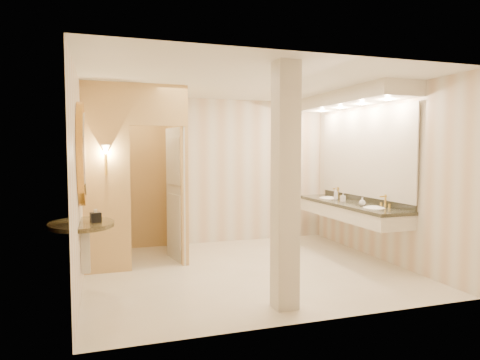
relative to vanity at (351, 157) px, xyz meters
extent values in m
plane|color=silver|center=(-1.98, -0.40, -1.63)|extent=(4.50, 4.50, 0.00)
plane|color=silver|center=(-1.98, -0.40, 1.07)|extent=(4.50, 4.50, 0.00)
cube|color=beige|center=(-1.98, 1.60, -0.28)|extent=(4.50, 0.02, 2.70)
cube|color=beige|center=(-1.98, -2.40, -0.28)|extent=(4.50, 0.02, 2.70)
cube|color=beige|center=(-4.23, -0.40, -0.28)|extent=(0.02, 4.00, 2.70)
cube|color=beige|center=(0.27, -0.40, -0.28)|extent=(0.02, 4.00, 2.70)
cube|color=#ECC37B|center=(-2.78, 0.85, -0.28)|extent=(0.10, 1.50, 2.70)
cube|color=#ECC37B|center=(-3.90, 0.10, -0.28)|extent=(0.65, 0.10, 2.70)
cube|color=#ECC37B|center=(-3.18, 0.10, 0.77)|extent=(0.80, 0.10, 0.60)
cube|color=beige|center=(-2.85, 0.49, -0.58)|extent=(0.20, 0.80, 2.10)
cylinder|color=gold|center=(-3.90, 0.03, -0.08)|extent=(0.03, 0.03, 0.30)
cone|color=beige|center=(-3.90, 0.03, 0.12)|extent=(0.14, 0.14, 0.14)
cube|color=beige|center=(-0.03, 0.00, -0.90)|extent=(0.60, 2.57, 0.24)
cube|color=black|center=(-0.03, 0.00, -0.78)|extent=(0.64, 2.61, 0.05)
cube|color=black|center=(0.25, 0.00, -0.71)|extent=(0.03, 2.57, 0.10)
ellipsoid|color=white|center=(-0.03, -0.69, -0.80)|extent=(0.40, 0.44, 0.15)
cylinder|color=gold|center=(0.17, -0.69, -0.67)|extent=(0.03, 0.03, 0.22)
ellipsoid|color=white|center=(-0.03, 0.69, -0.80)|extent=(0.40, 0.44, 0.15)
cylinder|color=gold|center=(0.17, 0.69, -0.67)|extent=(0.03, 0.03, 0.22)
cube|color=white|center=(0.25, 0.00, 0.07)|extent=(0.03, 2.57, 1.40)
cube|color=beige|center=(-0.03, 0.00, 0.96)|extent=(0.75, 2.77, 0.22)
cylinder|color=black|center=(-4.21, -0.75, -0.78)|extent=(0.96, 0.96, 0.05)
cube|color=beige|center=(-4.17, -0.75, -1.08)|extent=(0.10, 0.10, 0.60)
cylinder|color=gold|center=(-4.19, -0.75, 0.07)|extent=(0.07, 0.96, 0.96)
cylinder|color=white|center=(-4.15, -0.75, 0.07)|extent=(0.02, 0.77, 0.77)
cube|color=beige|center=(-2.05, -1.94, -0.28)|extent=(0.25, 0.25, 2.70)
cube|color=black|center=(-4.04, -0.79, -0.70)|extent=(0.14, 0.14, 0.12)
imported|color=white|center=(-3.93, 0.86, -1.23)|extent=(0.59, 0.85, 0.79)
imported|color=beige|center=(-0.06, 0.14, -0.68)|extent=(0.08, 0.09, 0.15)
imported|color=silver|center=(-0.07, -0.45, -0.69)|extent=(0.13, 0.13, 0.13)
imported|color=#C6B28C|center=(-0.04, 0.40, -0.65)|extent=(0.08, 0.08, 0.20)
camera|label=1|loc=(-3.95, -6.21, 0.12)|focal=32.00mm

